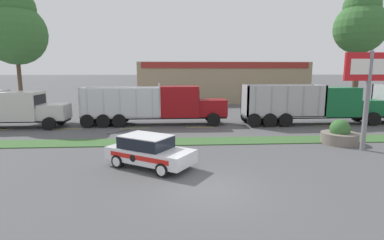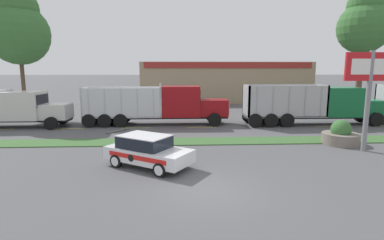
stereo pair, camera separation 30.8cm
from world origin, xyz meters
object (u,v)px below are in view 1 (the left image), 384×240
dump_truck_lead (168,105)px  dump_truck_trail (9,109)px  rally_car (149,151)px  stone_planter (340,135)px  dump_truck_mid (323,105)px  store_sign_post (369,79)px

dump_truck_lead → dump_truck_trail: bearing=-177.0°
dump_truck_trail → rally_car: (12.13, -10.89, -0.71)m
dump_truck_lead → stone_planter: dump_truck_lead is taller
dump_truck_trail → stone_planter: (24.00, -6.91, -0.96)m
dump_truck_lead → dump_truck_trail: size_ratio=1.09×
dump_truck_lead → rally_car: 11.62m
dump_truck_lead → dump_truck_mid: size_ratio=1.01×
dump_truck_mid → dump_truck_trail: bearing=180.0°
rally_car → store_sign_post: size_ratio=0.79×
dump_truck_mid → stone_planter: (-2.36, -6.91, -1.10)m
rally_car → stone_planter: bearing=18.6°
dump_truck_mid → rally_car: size_ratio=2.67×
dump_truck_lead → dump_truck_mid: bearing=-2.8°
dump_truck_lead → rally_car: (-0.74, -11.56, -0.86)m
rally_car → store_sign_post: (12.34, 2.30, 3.33)m
store_sign_post → stone_planter: bearing=105.6°
dump_truck_mid → rally_car: 17.94m
dump_truck_lead → dump_truck_mid: (13.48, -0.67, -0.01)m
store_sign_post → stone_planter: 3.99m
dump_truck_trail → rally_car: dump_truck_trail is taller
dump_truck_lead → rally_car: dump_truck_lead is taller
stone_planter → rally_car: bearing=-161.4°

